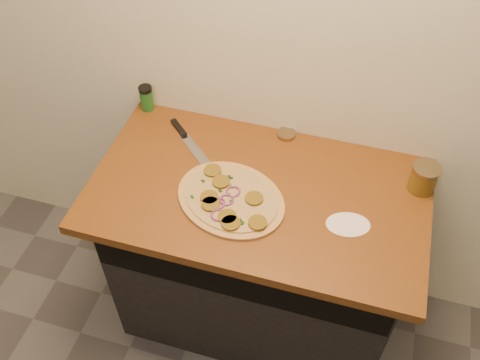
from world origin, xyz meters
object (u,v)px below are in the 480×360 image
(spice_shaker, at_px, (146,98))
(chefs_knife, at_px, (186,138))
(pizza, at_px, (230,199))
(salsa_jar, at_px, (424,178))

(spice_shaker, bearing_deg, chefs_knife, -30.69)
(spice_shaker, bearing_deg, pizza, -38.97)
(salsa_jar, relative_size, spice_shaker, 0.99)
(salsa_jar, height_order, spice_shaker, same)
(pizza, bearing_deg, spice_shaker, 141.03)
(chefs_knife, xyz_separation_m, salsa_jar, (0.89, -0.01, 0.05))
(chefs_knife, distance_m, spice_shaker, 0.25)
(pizza, xyz_separation_m, spice_shaker, (-0.47, 0.38, 0.04))
(salsa_jar, xyz_separation_m, spice_shaker, (-1.10, 0.13, 0.00))
(chefs_knife, bearing_deg, spice_shaker, 149.31)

